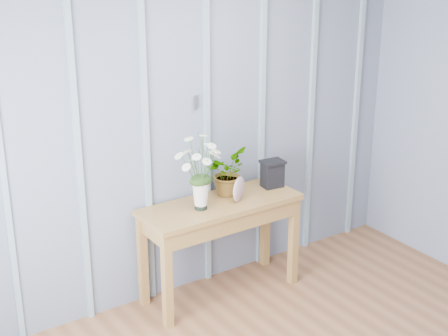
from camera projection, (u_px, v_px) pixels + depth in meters
room_shell at (301, 62)px, 3.59m from camera, size 4.00×4.50×2.50m
sideboard at (220, 216)px, 5.01m from camera, size 1.20×0.45×0.75m
daisy_vase at (200, 162)px, 4.74m from camera, size 0.40×0.30×0.56m
spider_plant at (226, 172)px, 5.06m from camera, size 0.41×0.41×0.34m
felt_disc_vessel at (239, 189)px, 4.96m from camera, size 0.18×0.14×0.19m
carved_box at (272, 173)px, 5.22m from camera, size 0.19×0.15×0.21m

